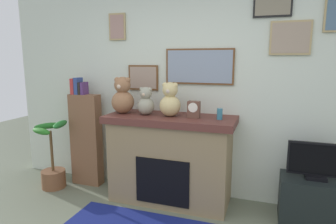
{
  "coord_description": "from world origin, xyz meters",
  "views": [
    {
      "loc": [
        0.84,
        -1.52,
        1.69
      ],
      "look_at": [
        -0.24,
        1.65,
        1.08
      ],
      "focal_mm": 31.36,
      "sensor_mm": 36.0,
      "label": 1
    }
  ],
  "objects_px": {
    "fireplace": "(170,158)",
    "television": "(317,162)",
    "tv_stand": "(313,201)",
    "teddy_bear_brown": "(146,102)",
    "teddy_bear_cream": "(170,101)",
    "candle_jar": "(220,114)",
    "teddy_bear_grey": "(123,97)",
    "potted_plant": "(53,164)",
    "mantel_clock": "(194,109)",
    "bookshelf": "(86,137)"
  },
  "relations": [
    {
      "from": "mantel_clock",
      "to": "teddy_bear_brown",
      "type": "height_order",
      "value": "teddy_bear_brown"
    },
    {
      "from": "bookshelf",
      "to": "teddy_bear_brown",
      "type": "distance_m",
      "value": 1.08
    },
    {
      "from": "tv_stand",
      "to": "teddy_bear_grey",
      "type": "bearing_deg",
      "value": -179.76
    },
    {
      "from": "candle_jar",
      "to": "teddy_bear_grey",
      "type": "distance_m",
      "value": 1.18
    },
    {
      "from": "bookshelf",
      "to": "potted_plant",
      "type": "xyz_separation_m",
      "value": [
        -0.35,
        -0.26,
        -0.34
      ]
    },
    {
      "from": "fireplace",
      "to": "candle_jar",
      "type": "relative_size",
      "value": 12.36
    },
    {
      "from": "candle_jar",
      "to": "teddy_bear_cream",
      "type": "bearing_deg",
      "value": -179.95
    },
    {
      "from": "potted_plant",
      "to": "candle_jar",
      "type": "height_order",
      "value": "candle_jar"
    },
    {
      "from": "fireplace",
      "to": "teddy_bear_cream",
      "type": "relative_size",
      "value": 3.82
    },
    {
      "from": "bookshelf",
      "to": "candle_jar",
      "type": "bearing_deg",
      "value": -3.45
    },
    {
      "from": "tv_stand",
      "to": "candle_jar",
      "type": "height_order",
      "value": "candle_jar"
    },
    {
      "from": "potted_plant",
      "to": "fireplace",
      "type": "bearing_deg",
      "value": 6.12
    },
    {
      "from": "tv_stand",
      "to": "television",
      "type": "relative_size",
      "value": 1.18
    },
    {
      "from": "teddy_bear_brown",
      "to": "teddy_bear_cream",
      "type": "xyz_separation_m",
      "value": [
        0.3,
        -0.0,
        0.03
      ]
    },
    {
      "from": "fireplace",
      "to": "television",
      "type": "distance_m",
      "value": 1.57
    },
    {
      "from": "candle_jar",
      "to": "mantel_clock",
      "type": "distance_m",
      "value": 0.29
    },
    {
      "from": "fireplace",
      "to": "potted_plant",
      "type": "xyz_separation_m",
      "value": [
        -1.58,
        -0.17,
        -0.21
      ]
    },
    {
      "from": "fireplace",
      "to": "television",
      "type": "height_order",
      "value": "fireplace"
    },
    {
      "from": "candle_jar",
      "to": "teddy_bear_brown",
      "type": "relative_size",
      "value": 0.37
    },
    {
      "from": "candle_jar",
      "to": "teddy_bear_brown",
      "type": "xyz_separation_m",
      "value": [
        -0.87,
        -0.0,
        0.09
      ]
    },
    {
      "from": "potted_plant",
      "to": "teddy_bear_cream",
      "type": "distance_m",
      "value": 1.83
    },
    {
      "from": "television",
      "to": "mantel_clock",
      "type": "distance_m",
      "value": 1.37
    },
    {
      "from": "bookshelf",
      "to": "teddy_bear_grey",
      "type": "height_order",
      "value": "teddy_bear_grey"
    },
    {
      "from": "candle_jar",
      "to": "mantel_clock",
      "type": "relative_size",
      "value": 0.65
    },
    {
      "from": "teddy_bear_brown",
      "to": "television",
      "type": "bearing_deg",
      "value": 0.23
    },
    {
      "from": "candle_jar",
      "to": "mantel_clock",
      "type": "height_order",
      "value": "mantel_clock"
    },
    {
      "from": "tv_stand",
      "to": "candle_jar",
      "type": "distance_m",
      "value": 1.31
    },
    {
      "from": "tv_stand",
      "to": "teddy_bear_brown",
      "type": "height_order",
      "value": "teddy_bear_brown"
    },
    {
      "from": "fireplace",
      "to": "teddy_bear_brown",
      "type": "height_order",
      "value": "teddy_bear_brown"
    },
    {
      "from": "mantel_clock",
      "to": "bookshelf",
      "type": "bearing_deg",
      "value": 175.84
    },
    {
      "from": "potted_plant",
      "to": "tv_stand",
      "type": "xyz_separation_m",
      "value": [
        3.15,
        0.16,
        -0.08
      ]
    },
    {
      "from": "potted_plant",
      "to": "teddy_bear_grey",
      "type": "bearing_deg",
      "value": 8.78
    },
    {
      "from": "fireplace",
      "to": "bookshelf",
      "type": "height_order",
      "value": "bookshelf"
    },
    {
      "from": "potted_plant",
      "to": "tv_stand",
      "type": "distance_m",
      "value": 3.16
    },
    {
      "from": "tv_stand",
      "to": "bookshelf",
      "type": "bearing_deg",
      "value": 177.95
    },
    {
      "from": "candle_jar",
      "to": "teddy_bear_cream",
      "type": "xyz_separation_m",
      "value": [
        -0.57,
        -0.0,
        0.12
      ]
    },
    {
      "from": "potted_plant",
      "to": "television",
      "type": "xyz_separation_m",
      "value": [
        3.15,
        0.16,
        0.35
      ]
    },
    {
      "from": "television",
      "to": "teddy_bear_brown",
      "type": "height_order",
      "value": "teddy_bear_brown"
    },
    {
      "from": "tv_stand",
      "to": "teddy_bear_brown",
      "type": "relative_size",
      "value": 2.02
    },
    {
      "from": "teddy_bear_cream",
      "to": "fireplace",
      "type": "bearing_deg",
      "value": 93.36
    },
    {
      "from": "fireplace",
      "to": "mantel_clock",
      "type": "distance_m",
      "value": 0.67
    },
    {
      "from": "television",
      "to": "teddy_bear_cream",
      "type": "relative_size",
      "value": 1.44
    },
    {
      "from": "bookshelf",
      "to": "mantel_clock",
      "type": "height_order",
      "value": "bookshelf"
    },
    {
      "from": "fireplace",
      "to": "teddy_bear_cream",
      "type": "height_order",
      "value": "teddy_bear_cream"
    },
    {
      "from": "bookshelf",
      "to": "teddy_bear_brown",
      "type": "relative_size",
      "value": 4.4
    },
    {
      "from": "tv_stand",
      "to": "teddy_bear_brown",
      "type": "distance_m",
      "value": 2.09
    },
    {
      "from": "tv_stand",
      "to": "candle_jar",
      "type": "relative_size",
      "value": 5.47
    },
    {
      "from": "tv_stand",
      "to": "teddy_bear_grey",
      "type": "height_order",
      "value": "teddy_bear_grey"
    },
    {
      "from": "television",
      "to": "teddy_bear_grey",
      "type": "height_order",
      "value": "teddy_bear_grey"
    },
    {
      "from": "candle_jar",
      "to": "bookshelf",
      "type": "bearing_deg",
      "value": 176.55
    }
  ]
}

